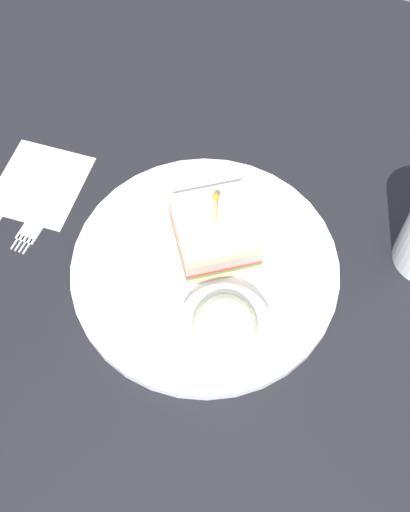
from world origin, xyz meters
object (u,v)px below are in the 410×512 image
(fork, at_px, (39,217))
(knife, at_px, (7,199))
(plate, at_px, (205,268))
(coleslaw_bowl, at_px, (224,330))
(napkin, at_px, (40,184))
(sandwich_half_center, at_px, (212,232))

(fork, height_order, knife, same)
(plate, relative_size, coleslaw_bowl, 3.15)
(plate, height_order, napkin, plate)
(plate, height_order, sandwich_half_center, sandwich_half_center)
(napkin, height_order, knife, knife)
(plate, bearing_deg, fork, -177.99)
(knife, bearing_deg, coleslaw_bowl, -13.98)
(coleslaw_bowl, relative_size, fork, 0.72)
(coleslaw_bowl, relative_size, napkin, 0.84)
(coleslaw_bowl, height_order, fork, coleslaw_bowl)
(knife, bearing_deg, napkin, 54.44)
(coleslaw_bowl, bearing_deg, sandwich_half_center, 117.41)
(fork, xyz_separation_m, knife, (-0.05, 0.01, -0.00))
(plate, distance_m, napkin, 0.22)
(coleslaw_bowl, height_order, napkin, coleslaw_bowl)
(coleslaw_bowl, distance_m, napkin, 0.29)
(plate, relative_size, knife, 2.13)
(plate, xyz_separation_m, knife, (-0.24, 0.00, -0.00))
(plate, distance_m, knife, 0.24)
(napkin, relative_size, fork, 0.86)
(plate, height_order, coleslaw_bowl, coleslaw_bowl)
(sandwich_half_center, relative_size, coleslaw_bowl, 1.28)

